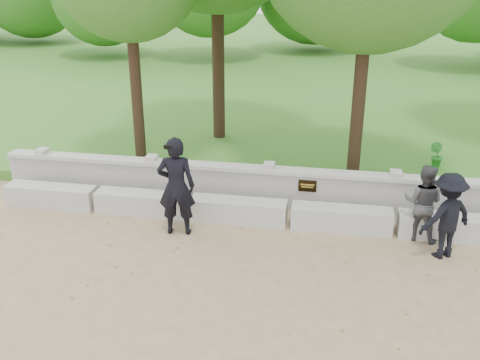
# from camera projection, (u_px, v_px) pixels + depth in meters

# --- Properties ---
(ground) EXTENTS (80.00, 80.00, 0.00)m
(ground) POSITION_uv_depth(u_px,v_px,m) (277.00, 277.00, 8.73)
(ground) COLOR #9E8761
(ground) RESTS_ON ground
(lawn) EXTENTS (40.00, 22.00, 0.25)m
(lawn) POSITION_uv_depth(u_px,v_px,m) (318.00, 88.00, 21.45)
(lawn) COLOR #3C6922
(lawn) RESTS_ON ground
(concrete_bench) EXTENTS (11.90, 0.45, 0.45)m
(concrete_bench) POSITION_uv_depth(u_px,v_px,m) (289.00, 215.00, 10.38)
(concrete_bench) COLOR #ABA9A2
(concrete_bench) RESTS_ON ground
(parapet_wall) EXTENTS (12.50, 0.35, 0.90)m
(parapet_wall) POSITION_uv_depth(u_px,v_px,m) (293.00, 189.00, 10.92)
(parapet_wall) COLOR #A19F98
(parapet_wall) RESTS_ON ground
(man_main) EXTENTS (0.75, 0.68, 1.90)m
(man_main) POSITION_uv_depth(u_px,v_px,m) (176.00, 186.00, 9.82)
(man_main) COLOR black
(man_main) RESTS_ON ground
(visitor_left) EXTENTS (0.84, 0.74, 1.45)m
(visitor_left) POSITION_uv_depth(u_px,v_px,m) (423.00, 203.00, 9.68)
(visitor_left) COLOR #3B3C40
(visitor_left) RESTS_ON ground
(visitor_mid) EXTENTS (1.15, 1.01, 1.54)m
(visitor_mid) POSITION_uv_depth(u_px,v_px,m) (447.00, 216.00, 9.08)
(visitor_mid) COLOR black
(visitor_mid) RESTS_ON ground
(shrub_a) EXTENTS (0.42, 0.39, 0.66)m
(shrub_a) POSITION_uv_depth(u_px,v_px,m) (180.00, 164.00, 11.95)
(shrub_a) COLOR #2E7F2B
(shrub_a) RESTS_ON lawn
(shrub_b) EXTENTS (0.42, 0.42, 0.60)m
(shrub_b) POSITION_uv_depth(u_px,v_px,m) (436.00, 155.00, 12.63)
(shrub_b) COLOR #2E7F2B
(shrub_b) RESTS_ON lawn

